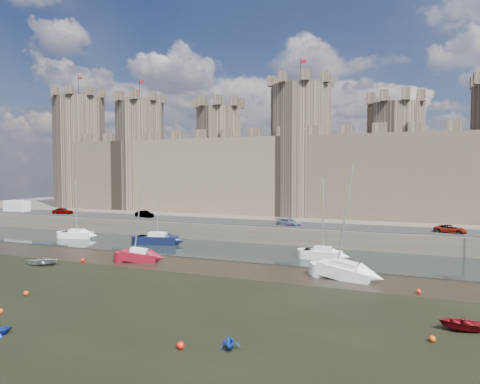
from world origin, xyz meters
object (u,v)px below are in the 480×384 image
at_px(sailboat_1, 158,239).
at_px(car_1, 144,214).
at_px(sailboat_0, 77,234).
at_px(sailboat_4, 139,255).
at_px(car_2, 289,222).
at_px(car_0, 63,211).
at_px(van, 17,206).
at_px(sailboat_2, 323,253).
at_px(sailboat_5, 345,271).
at_px(car_3, 451,229).

bearing_deg(sailboat_1, car_1, 117.02).
xyz_separation_m(sailboat_0, sailboat_4, (18.78, -10.43, 0.01)).
xyz_separation_m(car_2, sailboat_0, (-31.65, -8.17, -2.35)).
xyz_separation_m(car_0, sailboat_4, (29.84, -19.00, -2.40)).
height_order(van, sailboat_2, sailboat_2).
xyz_separation_m(car_1, sailboat_5, (36.14, -19.14, -2.30)).
xyz_separation_m(sailboat_1, sailboat_5, (27.35, -9.46, -0.06)).
bearing_deg(sailboat_1, sailboat_2, -18.64).
bearing_deg(sailboat_0, car_3, -1.02).
bearing_deg(sailboat_2, sailboat_4, -153.82).
bearing_deg(sailboat_2, van, 172.00).
xyz_separation_m(car_0, sailboat_2, (49.48, -10.14, -2.35)).
xyz_separation_m(car_0, sailboat_1, (25.80, -8.73, -2.28)).
bearing_deg(car_1, car_3, -74.46).
xyz_separation_m(sailboat_0, sailboat_1, (14.74, -0.15, 0.13)).
relative_size(sailboat_0, sailboat_4, 0.90).
bearing_deg(car_3, sailboat_1, 118.37).
distance_m(sailboat_0, sailboat_1, 14.74).
distance_m(car_3, sailboat_5, 21.50).
bearing_deg(sailboat_0, car_1, 47.46).
xyz_separation_m(car_3, sailboat_5, (-10.76, -18.48, -2.25)).
distance_m(car_2, sailboat_1, 18.97).
height_order(car_3, sailboat_0, sailboat_0).
bearing_deg(sailboat_4, sailboat_2, 4.99).
xyz_separation_m(car_2, sailboat_4, (-12.87, -18.59, -2.34)).
bearing_deg(car_2, sailboat_2, -127.75).
xyz_separation_m(car_2, sailboat_1, (-16.91, -8.32, -2.22)).
xyz_separation_m(sailboat_0, sailboat_2, (38.42, -1.56, 0.06)).
distance_m(car_3, sailboat_1, 39.22).
height_order(sailboat_2, sailboat_5, sailboat_5).
bearing_deg(car_2, car_1, 104.40).
bearing_deg(sailboat_5, car_2, 131.20).
bearing_deg(sailboat_4, sailboat_5, -17.30).
xyz_separation_m(car_2, sailboat_5, (10.44, -17.78, -2.27)).
bearing_deg(sailboat_2, car_3, 37.76).
xyz_separation_m(van, sailboat_5, (65.23, -18.79, -2.79)).
bearing_deg(sailboat_1, sailboat_0, 164.19).
relative_size(car_0, sailboat_4, 0.37).
relative_size(car_1, car_2, 0.93).
distance_m(sailboat_4, sailboat_5, 23.32).
distance_m(car_2, sailboat_5, 20.75).
relative_size(van, sailboat_0, 0.56).
bearing_deg(car_0, sailboat_0, -138.20).
xyz_separation_m(car_2, car_3, (21.20, 0.70, -0.02)).
bearing_deg(sailboat_2, car_1, 163.03).
height_order(car_0, sailboat_4, sailboat_4).
bearing_deg(car_3, car_1, 104.24).
distance_m(car_0, sailboat_2, 50.56).
distance_m(car_1, van, 29.10).
relative_size(car_1, sailboat_0, 0.41).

